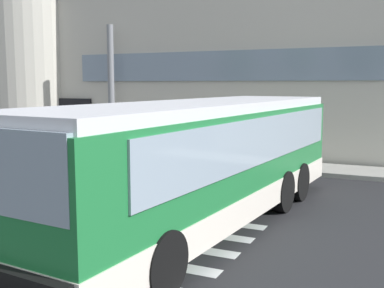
# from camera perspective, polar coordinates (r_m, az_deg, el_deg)

# --- Properties ---
(ground_plane) EXTENTS (80.00, 90.00, 0.02)m
(ground_plane) POSITION_cam_1_polar(r_m,az_deg,el_deg) (14.06, -5.09, -5.39)
(ground_plane) COLOR #232326
(ground_plane) RESTS_ON ground
(bay_paint_stripes) EXTENTS (4.40, 3.96, 0.01)m
(bay_paint_stripes) POSITION_cam_1_polar(r_m,az_deg,el_deg) (9.59, -7.17, -11.40)
(bay_paint_stripes) COLOR silver
(bay_paint_stripes) RESTS_ON ground
(terminal_building) EXTENTS (23.64, 13.80, 7.37)m
(terminal_building) POSITION_cam_1_polar(r_m,az_deg,el_deg) (24.71, 6.99, 8.64)
(terminal_building) COLOR beige
(terminal_building) RESTS_ON ground
(boarding_curb) EXTENTS (25.84, 2.00, 0.15)m
(boarding_curb) POSITION_cam_1_polar(r_m,az_deg,el_deg) (18.29, 2.37, -2.14)
(boarding_curb) COLOR #9E9B93
(boarding_curb) RESTS_ON ground
(entry_support_column) EXTENTS (0.28, 0.28, 5.47)m
(entry_support_column) POSITION_cam_1_polar(r_m,az_deg,el_deg) (20.96, -9.80, 6.67)
(entry_support_column) COLOR slate
(entry_support_column) RESTS_ON boarding_curb
(bus_main_foreground) EXTENTS (3.91, 10.95, 2.70)m
(bus_main_foreground) POSITION_cam_1_polar(r_m,az_deg,el_deg) (10.10, 1.10, -2.60)
(bus_main_foreground) COLOR #1E7238
(bus_main_foreground) RESTS_ON ground
(passenger_near_column) EXTENTS (0.52, 0.50, 1.68)m
(passenger_near_column) POSITION_cam_1_polar(r_m,az_deg,el_deg) (20.06, -8.92, 1.61)
(passenger_near_column) COLOR #4C4233
(passenger_near_column) RESTS_ON boarding_curb
(passenger_by_doorway) EXTENTS (0.49, 0.41, 1.68)m
(passenger_by_doorway) POSITION_cam_1_polar(r_m,az_deg,el_deg) (19.70, -5.16, 1.46)
(passenger_by_doorway) COLOR #1E2338
(passenger_by_doorway) RESTS_ON boarding_curb
(passenger_at_curb_edge) EXTENTS (0.54, 0.36, 1.68)m
(passenger_at_curb_edge) POSITION_cam_1_polar(r_m,az_deg,el_deg) (19.15, -3.39, 1.31)
(passenger_at_curb_edge) COLOR #2D2D33
(passenger_at_curb_edge) RESTS_ON boarding_curb
(safety_bollard_yellow) EXTENTS (0.18, 0.18, 0.90)m
(safety_bollard_yellow) POSITION_cam_1_polar(r_m,az_deg,el_deg) (16.81, 3.62, -1.69)
(safety_bollard_yellow) COLOR yellow
(safety_bollard_yellow) RESTS_ON ground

